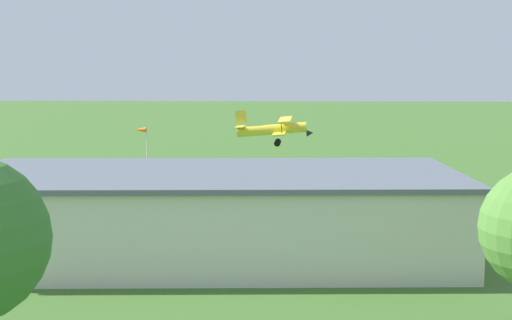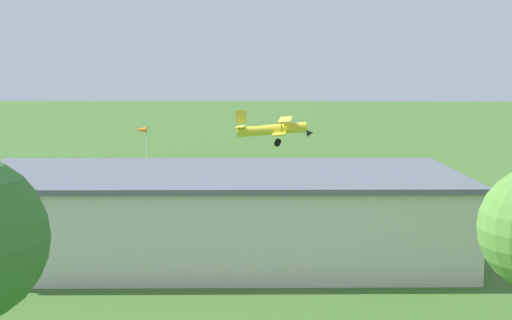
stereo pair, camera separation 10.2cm
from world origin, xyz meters
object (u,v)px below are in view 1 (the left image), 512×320
at_px(person_watching_takeoff, 76,205).
at_px(hangar, 215,214).
at_px(car_blue, 20,209).
at_px(windsock, 141,134).
at_px(person_walking_on_apron, 422,216).
at_px(biplane, 275,129).

bearing_deg(person_watching_takeoff, hangar, 133.01).
relative_size(hangar, car_blue, 7.38).
xyz_separation_m(hangar, windsock, (11.02, -31.25, 2.67)).
distance_m(person_walking_on_apron, windsock, 34.10).
bearing_deg(car_blue, person_watching_takeoff, -155.60).
distance_m(car_blue, person_watching_takeoff, 4.76).
distance_m(person_walking_on_apron, person_watching_takeoff, 29.83).
bearing_deg(car_blue, biplane, -146.47).
xyz_separation_m(hangar, person_watching_takeoff, (13.68, -14.66, -2.17)).
relative_size(biplane, person_walking_on_apron, 4.76).
distance_m(biplane, person_walking_on_apron, 21.10).
height_order(person_walking_on_apron, windsock, windsock).
height_order(hangar, person_walking_on_apron, hangar).
xyz_separation_m(hangar, biplane, (-3.55, -26.98, 3.67)).
bearing_deg(person_walking_on_apron, biplane, -52.48).
bearing_deg(biplane, person_walking_on_apron, 127.52).
bearing_deg(hangar, windsock, -70.58).
bearing_deg(person_watching_takeoff, biplane, -144.43).
relative_size(hangar, person_watching_takeoff, 20.93).
relative_size(hangar, windsock, 5.28).
height_order(biplane, person_watching_takeoff, biplane).
relative_size(hangar, biplane, 4.13).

